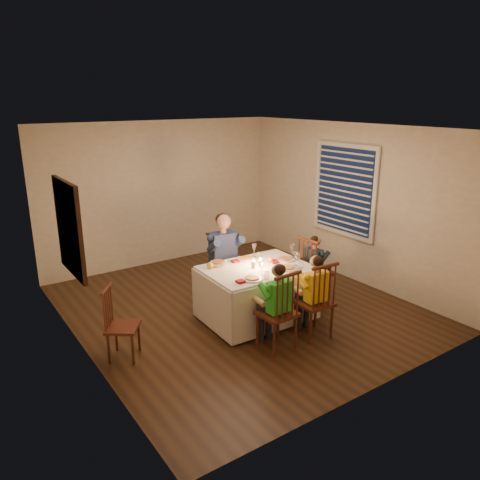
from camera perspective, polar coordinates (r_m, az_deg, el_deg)
ground at (r=7.01m, az=-0.23°, el=-8.18°), size 5.00×5.00×0.00m
wall_left at (r=5.66m, az=-19.42°, el=-1.33°), size 0.02×5.00×2.60m
wall_right at (r=8.01m, az=13.20°, el=4.45°), size 0.02×5.00×2.60m
wall_back at (r=8.69m, az=-9.63°, el=5.63°), size 4.50×0.02×2.60m
ceiling at (r=6.35m, az=-0.26°, el=13.54°), size 5.00×5.00×0.00m
dining_table at (r=6.48m, az=2.04°, el=-5.16°), size 1.50×1.10×0.73m
chair_adult at (r=7.32m, az=-1.91°, el=-7.06°), size 0.46×0.44×1.04m
chair_near_left at (r=6.01m, az=4.40°, el=-12.84°), size 0.44×0.42×1.04m
chair_near_right at (r=6.33m, az=8.81°, el=-11.34°), size 0.46×0.44×1.04m
chair_end at (r=7.28m, az=8.88°, el=-7.41°), size 0.45×0.47×1.04m
chair_extra at (r=5.95m, az=-13.80°, el=-13.67°), size 0.51×0.51×0.90m
adult at (r=7.32m, az=-1.91°, el=-7.06°), size 0.55×0.51×1.35m
child_green at (r=6.01m, az=4.40°, el=-12.84°), size 0.39×0.36×1.11m
child_yellow at (r=6.33m, az=8.81°, el=-11.34°), size 0.40×0.37×1.11m
child_teal at (r=7.28m, az=8.88°, el=-7.41°), size 0.35×0.38×1.05m
setting_adult at (r=6.68m, az=0.76°, el=-2.34°), size 0.27×0.27×0.02m
setting_green at (r=5.97m, az=1.51°, el=-4.76°), size 0.27×0.27×0.02m
setting_yellow at (r=6.36m, az=5.80°, el=-3.45°), size 0.27×0.27×0.02m
setting_teal at (r=6.69m, az=5.46°, el=-2.40°), size 0.27×0.27×0.02m
candle_left at (r=6.35m, az=1.64°, el=-3.02°), size 0.06×0.06×0.10m
candle_right at (r=6.41m, az=2.51°, el=-2.83°), size 0.06×0.06×0.10m
squash at (r=6.35m, az=-3.65°, el=-3.10°), size 0.09×0.09×0.09m
orange_fruit at (r=6.57m, az=3.78°, el=-2.43°), size 0.08×0.08×0.08m
serving_bowl at (r=6.45m, az=-2.67°, el=-2.93°), size 0.28×0.28×0.05m
wall_mirror at (r=5.89m, az=-20.10°, el=1.34°), size 0.06×0.95×1.15m
window_blinds at (r=8.01m, az=12.56°, el=5.94°), size 0.07×1.34×1.54m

